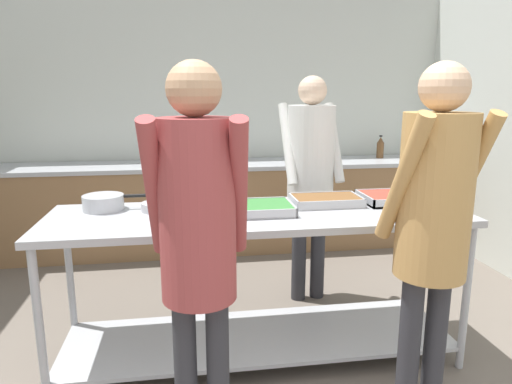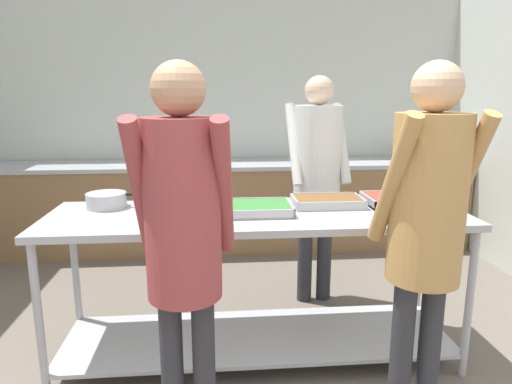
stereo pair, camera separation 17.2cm
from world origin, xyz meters
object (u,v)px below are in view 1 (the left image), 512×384
Objects in this scene: serving_tray_roast at (326,201)px; guest_serving_right at (198,227)px; water_bottle at (380,148)px; broccoli_bowl at (157,205)px; plate_stack at (201,219)px; serving_tray_vegetables at (259,208)px; sauce_pan at (104,202)px; cook_behind_counter at (311,165)px; serving_tray_greens at (393,198)px; guest_serving_left at (434,212)px.

serving_tray_roast is 0.25× the size of guest_serving_right.
broccoli_bowl is at bearing -138.21° from water_bottle.
plate_stack is 0.39m from serving_tray_vegetables.
cook_behind_counter reaches higher than sauce_pan.
sauce_pan is at bearing 118.09° from guest_serving_right.
cook_behind_counter is at bearing 48.07° from plate_stack.
sauce_pan is 2.01× the size of broccoli_bowl.
serving_tray_roast is 2.37m from water_bottle.
serving_tray_roast is (1.02, -0.00, -0.01)m from broccoli_bowl.
serving_tray_vegetables is 0.96× the size of serving_tray_greens.
serving_tray_vegetables and serving_tray_roast have the same top height.
serving_tray_vegetables is at bearing -124.22° from cook_behind_counter.
serving_tray_greens is 0.90m from guest_serving_left.
broccoli_bowl is 0.11× the size of guest_serving_right.
guest_serving_right is at bearing -61.91° from sauce_pan.
serving_tray_vegetables is at bearing 30.23° from plate_stack.
serving_tray_vegetables is 0.46m from serving_tray_roast.
guest_serving_right reaches higher than serving_tray_roast.
plate_stack reaches higher than serving_tray_vegetables.
plate_stack is 1.27m from serving_tray_greens.
serving_tray_roast is at bearing -96.40° from cook_behind_counter.
serving_tray_roast is at bearing -121.45° from water_bottle.
sauce_pan is 1.13m from guest_serving_right.
serving_tray_vegetables is 0.90× the size of serving_tray_roast.
broccoli_bowl is at bearing 103.07° from guest_serving_right.
guest_serving_left reaches higher than sauce_pan.
serving_tray_roast is 1.72× the size of water_bottle.
cook_behind_counter is (0.85, 0.94, 0.12)m from plate_stack.
cook_behind_counter reaches higher than serving_tray_greens.
broccoli_bowl is 0.76× the size of water_bottle.
broccoli_bowl is 0.95m from guest_serving_right.
plate_stack is (0.24, -0.33, -0.01)m from broccoli_bowl.
plate_stack is (0.56, -0.40, -0.02)m from sauce_pan.
cook_behind_counter is at bearing -129.76° from water_bottle.
guest_serving_left is 7.01× the size of water_bottle.
guest_serving_right reaches higher than plate_stack.
sauce_pan is at bearing 149.28° from guest_serving_left.
plate_stack is 0.13× the size of guest_serving_right.
serving_tray_greens is 0.23× the size of guest_serving_right.
serving_tray_greens is at bearing 0.85° from serving_tray_roast.
guest_serving_left is 1.01× the size of cook_behind_counter.
broccoli_bowl reaches higher than serving_tray_greens.
serving_tray_roast is (0.78, 0.33, -0.00)m from plate_stack.
serving_tray_vegetables is (0.59, -0.13, -0.01)m from broccoli_bowl.
water_bottle is at bearing 55.13° from guest_serving_right.
serving_tray_vegetables is 0.88m from guest_serving_right.
cook_behind_counter reaches higher than plate_stack.
sauce_pan is at bearing -158.91° from cook_behind_counter.
guest_serving_right reaches higher than serving_tray_greens.
plate_stack is 0.13× the size of cook_behind_counter.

